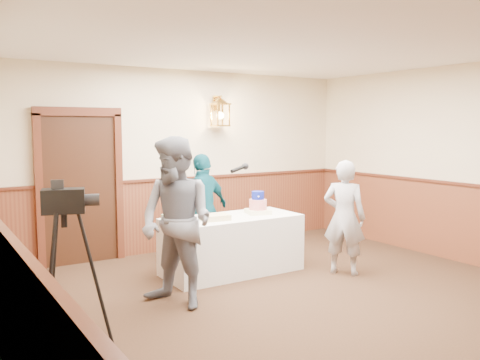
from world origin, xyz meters
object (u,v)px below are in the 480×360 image
object	(u,v)px
sheet_cake_yellow	(215,217)
sheet_cake_green	(177,217)
display_table	(232,245)
assistant_p	(203,208)
interviewer	(177,222)
baker	(344,217)
tiered_cake	(258,205)
tv_camera_rig	(66,279)

from	to	relation	value
sheet_cake_yellow	sheet_cake_green	distance (m)	0.47
display_table	sheet_cake_green	bearing A→B (deg)	169.44
assistant_p	interviewer	bearing A→B (deg)	33.56
display_table	baker	bearing A→B (deg)	-34.66
sheet_cake_green	interviewer	xyz separation A→B (m)	(-0.44, -0.90, 0.12)
display_table	sheet_cake_yellow	distance (m)	0.52
sheet_cake_green	assistant_p	bearing A→B (deg)	38.56
tiered_cake	baker	xyz separation A→B (m)	(0.79, -0.83, -0.12)
tiered_cake	interviewer	xyz separation A→B (m)	(-1.57, -0.76, 0.04)
assistant_p	tiered_cake	bearing A→B (deg)	107.48
display_table	tiered_cake	bearing A→B (deg)	-0.21
sheet_cake_yellow	tv_camera_rig	bearing A→B (deg)	-151.30
tv_camera_rig	display_table	bearing A→B (deg)	43.73
sheet_cake_yellow	tiered_cake	bearing A→B (deg)	7.38
display_table	interviewer	bearing A→B (deg)	-146.50
interviewer	tv_camera_rig	xyz separation A→B (m)	(-1.27, -0.49, -0.28)
tv_camera_rig	interviewer	bearing A→B (deg)	37.44
baker	assistant_p	world-z (taller)	assistant_p
tiered_cake	interviewer	world-z (taller)	interviewer
display_table	tiered_cake	world-z (taller)	tiered_cake
tiered_cake	assistant_p	distance (m)	0.82
assistant_p	display_table	bearing A→B (deg)	77.12
tiered_cake	sheet_cake_green	world-z (taller)	tiered_cake
baker	tv_camera_rig	size ratio (longest dim) A/B	1.07
interviewer	sheet_cake_yellow	bearing A→B (deg)	104.03
tiered_cake	tv_camera_rig	bearing A→B (deg)	-156.20
sheet_cake_green	tv_camera_rig	bearing A→B (deg)	-140.87
assistant_p	sheet_cake_yellow	bearing A→B (deg)	53.20
baker	sheet_cake_yellow	bearing A→B (deg)	30.03
interviewer	baker	xyz separation A→B (m)	(2.36, -0.07, -0.16)
sheet_cake_yellow	assistant_p	world-z (taller)	assistant_p
display_table	assistant_p	distance (m)	0.77
sheet_cake_yellow	assistant_p	bearing A→B (deg)	72.17
assistant_p	tv_camera_rig	bearing A→B (deg)	20.00
baker	tv_camera_rig	distance (m)	3.66
display_table	sheet_cake_green	size ratio (longest dim) A/B	5.45
sheet_cake_yellow	interviewer	xyz separation A→B (m)	(-0.85, -0.67, 0.13)
interviewer	tv_camera_rig	size ratio (longest dim) A/B	1.30
display_table	sheet_cake_yellow	size ratio (longest dim) A/B	5.22
sheet_cake_green	tiered_cake	bearing A→B (deg)	-6.83
tiered_cake	baker	distance (m)	1.16
tiered_cake	sheet_cake_yellow	bearing A→B (deg)	-172.62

